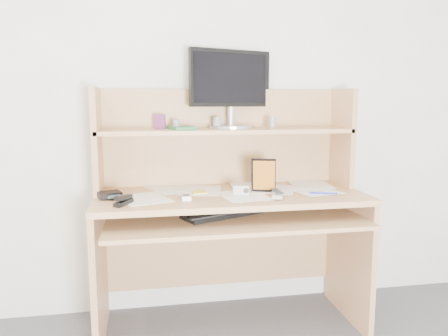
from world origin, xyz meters
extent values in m
cube|color=white|center=(0.00, 1.80, 1.25)|extent=(3.60, 0.04, 2.50)
cube|color=tan|center=(0.00, 1.48, 0.73)|extent=(1.40, 0.60, 0.03)
cube|color=tan|center=(-0.68, 1.48, 0.36)|extent=(0.03, 0.56, 0.72)
cube|color=tan|center=(0.68, 1.48, 0.36)|extent=(0.03, 0.56, 0.72)
cube|color=tan|center=(0.00, 1.77, 0.34)|extent=(1.34, 0.02, 0.41)
cube|color=tan|center=(0.00, 1.36, 0.64)|extent=(1.28, 0.55, 0.02)
cube|color=tan|center=(0.00, 1.77, 1.02)|extent=(1.40, 0.02, 0.55)
cube|color=tan|center=(-0.68, 1.63, 1.02)|extent=(0.03, 0.30, 0.55)
cube|color=tan|center=(0.68, 1.63, 1.02)|extent=(0.03, 0.30, 0.55)
cube|color=tan|center=(0.00, 1.63, 1.07)|extent=(1.38, 0.30, 0.02)
cube|color=white|center=(0.00, 1.48, 0.75)|extent=(1.32, 0.54, 0.01)
cube|color=black|center=(-0.06, 1.41, 0.66)|extent=(0.45, 0.31, 0.02)
cube|color=black|center=(-0.06, 1.41, 0.67)|extent=(0.42, 0.29, 0.01)
cube|color=#9B9C97|center=(0.21, 1.36, 0.77)|extent=(0.10, 0.19, 0.02)
cube|color=#AAAAAC|center=(-0.25, 1.36, 0.77)|extent=(0.05, 0.09, 0.02)
cube|color=black|center=(-0.54, 1.31, 0.78)|extent=(0.09, 0.13, 0.04)
cube|color=black|center=(-0.62, 1.47, 0.77)|extent=(0.13, 0.12, 0.03)
cube|color=yellow|center=(-0.16, 1.51, 0.75)|extent=(0.08, 0.08, 0.01)
cube|color=#ACACAE|center=(0.04, 1.40, 0.78)|extent=(0.09, 0.05, 0.05)
cube|color=black|center=(0.17, 1.45, 0.85)|extent=(0.13, 0.05, 0.18)
cylinder|color=#1A23C9|center=(0.46, 1.35, 0.76)|extent=(0.14, 0.06, 0.01)
cube|color=maroon|center=(-0.36, 1.67, 1.12)|extent=(0.06, 0.03, 0.08)
cube|color=#378A57|center=(-0.24, 1.61, 1.09)|extent=(0.16, 0.19, 0.02)
cylinder|color=black|center=(-0.27, 1.63, 1.11)|extent=(0.04, 0.04, 0.05)
cylinder|color=white|center=(-0.05, 1.64, 1.11)|extent=(0.04, 0.04, 0.06)
cylinder|color=black|center=(-0.03, 1.68, 1.11)|extent=(0.05, 0.05, 0.06)
cylinder|color=white|center=(0.25, 1.59, 1.11)|extent=(0.05, 0.05, 0.06)
cylinder|color=#BCBCC1|center=(0.04, 1.67, 1.09)|extent=(0.25, 0.25, 0.02)
cylinder|color=#BCBCC1|center=(0.04, 1.68, 1.15)|extent=(0.04, 0.04, 0.10)
cube|color=black|center=(0.04, 1.70, 1.36)|extent=(0.48, 0.19, 0.31)
cube|color=black|center=(0.04, 1.68, 1.36)|extent=(0.44, 0.15, 0.27)
camera|label=1|loc=(-0.44, -0.73, 1.22)|focal=35.00mm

